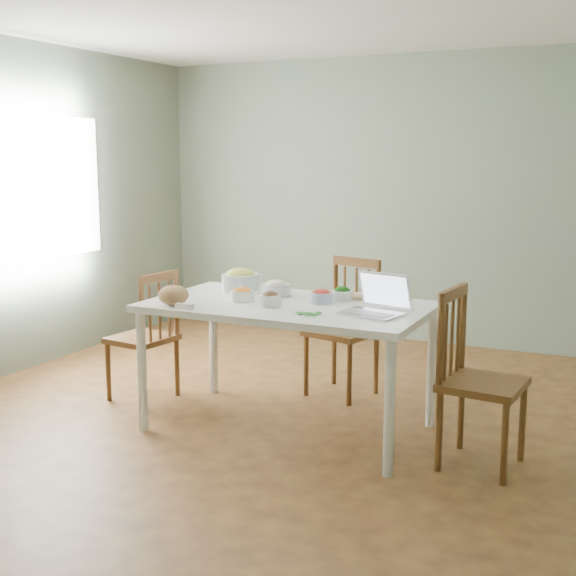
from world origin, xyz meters
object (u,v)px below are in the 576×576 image
at_px(laptop, 372,295).
at_px(dining_table, 288,367).
at_px(chair_right, 484,380).
at_px(chair_far, 342,328).
at_px(bread_boule, 174,295).
at_px(chair_left, 142,335).
at_px(bowl_squash, 240,279).

bearing_deg(laptop, dining_table, -177.69).
bearing_deg(laptop, chair_right, 15.19).
bearing_deg(chair_far, laptop, -46.69).
relative_size(bread_boule, laptop, 0.56).
distance_m(dining_table, laptop, 0.81).
bearing_deg(laptop, chair_left, -174.20).
height_order(dining_table, chair_far, chair_far).
height_order(chair_far, bread_boule, chair_far).
relative_size(chair_left, chair_right, 0.93).
height_order(bowl_squash, laptop, laptop).
distance_m(bowl_squash, laptop, 1.18).
height_order(chair_left, bowl_squash, bowl_squash).
bearing_deg(bowl_squash, chair_far, 43.00).
bearing_deg(bread_boule, chair_left, 142.75).
distance_m(dining_table, chair_far, 0.82).
bearing_deg(chair_right, bowl_squash, 83.77).
xyz_separation_m(chair_far, chair_left, (-1.28, -0.72, -0.03)).
bearing_deg(bowl_squash, bread_boule, -100.64).
relative_size(dining_table, bread_boule, 9.23).
xyz_separation_m(bread_boule, laptop, (1.23, 0.25, 0.06)).
distance_m(dining_table, bowl_squash, 0.77).
relative_size(chair_right, bowl_squash, 3.93).
xyz_separation_m(chair_left, bowl_squash, (0.72, 0.19, 0.44)).
relative_size(chair_left, laptop, 2.74).
bearing_deg(chair_left, laptop, 90.75).
bearing_deg(laptop, bowl_squash, 172.55).
relative_size(chair_left, bowl_squash, 3.64).
bearing_deg(chair_far, dining_table, -81.04).
bearing_deg(dining_table, chair_left, 175.39).
height_order(chair_far, bowl_squash, chair_far).
distance_m(chair_left, bowl_squash, 0.86).
relative_size(chair_far, bowl_squash, 3.87).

